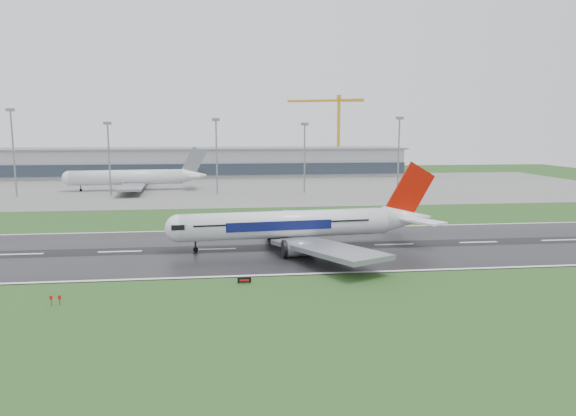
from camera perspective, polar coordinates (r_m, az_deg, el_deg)
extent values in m
plane|color=#20471A|center=(116.83, -17.83, -4.58)|extent=(520.00, 520.00, 0.00)
cube|color=black|center=(116.81, -17.83, -4.56)|extent=(400.00, 45.00, 0.10)
cube|color=slate|center=(239.16, -12.15, 2.17)|extent=(400.00, 130.00, 0.08)
cube|color=#94979F|center=(298.12, -11.13, 4.85)|extent=(240.00, 36.00, 15.00)
cylinder|color=gray|center=(226.77, -27.71, 5.17)|extent=(0.64, 0.64, 32.53)
cylinder|color=gray|center=(216.84, -18.89, 4.92)|extent=(0.64, 0.64, 27.62)
cylinder|color=gray|center=(212.02, -7.78, 5.42)|extent=(0.64, 0.64, 29.06)
cylinder|color=gray|center=(214.40, 1.81, 5.30)|extent=(0.64, 0.64, 27.38)
cylinder|color=gray|center=(223.66, 11.95, 5.58)|extent=(0.64, 0.64, 29.87)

